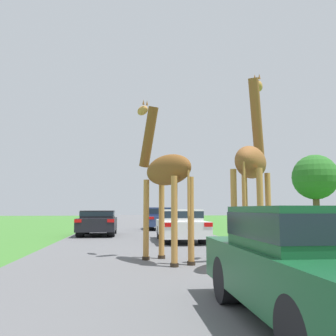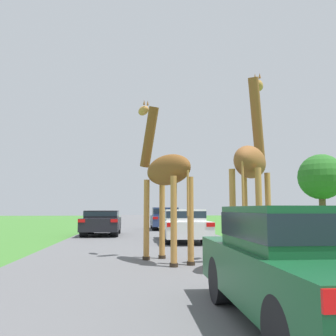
{
  "view_description": "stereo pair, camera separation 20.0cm",
  "coord_description": "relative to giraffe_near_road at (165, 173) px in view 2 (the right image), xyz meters",
  "views": [
    {
      "loc": [
        -0.79,
        0.2,
        1.47
      ],
      "look_at": [
        0.29,
        10.19,
        2.63
      ],
      "focal_mm": 38.0,
      "sensor_mm": 36.0,
      "label": 1
    },
    {
      "loc": [
        -0.59,
        0.19,
        1.47
      ],
      "look_at": [
        0.29,
        10.19,
        2.63
      ],
      "focal_mm": 38.0,
      "sensor_mm": 36.0,
      "label": 2
    }
  ],
  "objects": [
    {
      "name": "giraffe_companion",
      "position": [
        2.08,
        -1.5,
        0.14
      ],
      "size": [
        1.74,
        2.56,
        5.39
      ],
      "rotation": [
        0.0,
        0.0,
        -0.52
      ],
      "color": "#B77F3D",
      "rests_on": "ground"
    },
    {
      "name": "car_lead_maroon",
      "position": [
        1.32,
        -5.73,
        -1.69
      ],
      "size": [
        1.82,
        4.24,
        1.51
      ],
      "color": "#144C28",
      "rests_on": "ground"
    },
    {
      "name": "road",
      "position": [
        -0.2,
        19.68,
        -2.49
      ],
      "size": [
        8.01,
        120.0,
        0.0
      ],
      "color": "#5B5B5E",
      "rests_on": "ground"
    },
    {
      "name": "giraffe_near_road",
      "position": [
        0.0,
        0.0,
        0.0
      ],
      "size": [
        1.67,
        2.71,
        4.97
      ],
      "rotation": [
        0.0,
        0.0,
        0.47
      ],
      "color": "#B77F3D",
      "rests_on": "ground"
    },
    {
      "name": "car_far_ahead",
      "position": [
        -2.75,
        10.36,
        -1.75
      ],
      "size": [
        2.0,
        4.15,
        1.38
      ],
      "color": "black",
      "rests_on": "ground"
    },
    {
      "name": "tree_left_edge",
      "position": [
        15.29,
        19.56,
        1.73
      ],
      "size": [
        3.97,
        3.97,
        6.26
      ],
      "color": "brown",
      "rests_on": "ground"
    },
    {
      "name": "car_queue_left",
      "position": [
        1.26,
        15.78,
        -1.66
      ],
      "size": [
        1.97,
        4.47,
        1.57
      ],
      "color": "navy",
      "rests_on": "ground"
    },
    {
      "name": "car_queue_right",
      "position": [
        1.36,
        6.26,
        -1.72
      ],
      "size": [
        1.92,
        4.7,
        1.45
      ],
      "color": "silver",
      "rests_on": "ground"
    }
  ]
}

